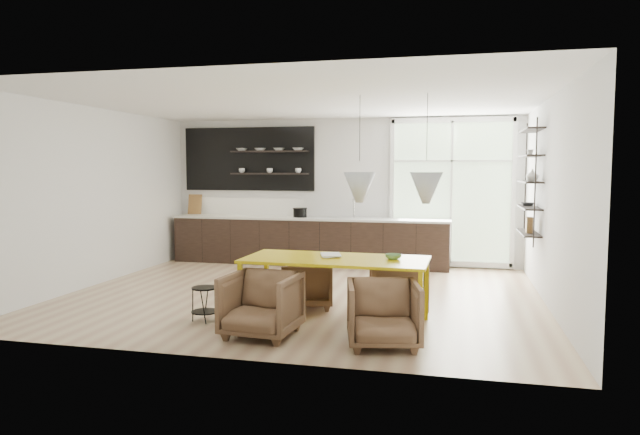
# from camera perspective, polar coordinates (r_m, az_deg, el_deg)

# --- Properties ---
(room) EXTENTS (7.02, 6.01, 2.91)m
(room) POSITION_cam_1_polar(r_m,az_deg,el_deg) (9.47, 3.35, 2.22)
(room) COLOR #CAB088
(room) RESTS_ON ground
(kitchen_run) EXTENTS (5.54, 0.69, 2.75)m
(kitchen_run) POSITION_cam_1_polar(r_m,az_deg,el_deg) (11.37, -1.59, -1.68)
(kitchen_run) COLOR black
(kitchen_run) RESTS_ON ground
(right_shelving) EXTENTS (0.26, 1.22, 1.90)m
(right_shelving) POSITION_cam_1_polar(r_m,az_deg,el_deg) (9.46, 20.28, 3.07)
(right_shelving) COLOR black
(right_shelving) RESTS_ON ground
(dining_table) EXTENTS (2.26, 1.06, 0.82)m
(dining_table) POSITION_cam_1_polar(r_m,az_deg,el_deg) (6.99, 1.58, -4.53)
(dining_table) COLOR #BEA204
(dining_table) RESTS_ON ground
(armchair_back_left) EXTENTS (0.81, 0.83, 0.64)m
(armchair_back_left) POSITION_cam_1_polar(r_m,az_deg,el_deg) (7.93, -1.20, -6.64)
(armchair_back_left) COLOR brown
(armchair_back_left) RESTS_ON ground
(armchair_back_right) EXTENTS (0.85, 0.87, 0.67)m
(armchair_back_right) POSITION_cam_1_polar(r_m,az_deg,el_deg) (7.67, 7.78, -6.94)
(armchair_back_right) COLOR brown
(armchair_back_right) RESTS_ON ground
(armchair_front_left) EXTENTS (0.84, 0.86, 0.73)m
(armchair_front_left) POSITION_cam_1_polar(r_m,az_deg,el_deg) (6.58, -5.88, -8.65)
(armchair_front_left) COLOR brown
(armchair_front_left) RESTS_ON ground
(armchair_front_right) EXTENTS (0.91, 0.92, 0.71)m
(armchair_front_right) POSITION_cam_1_polar(r_m,az_deg,el_deg) (6.24, 6.36, -9.54)
(armchair_front_right) COLOR brown
(armchair_front_right) RESTS_ON ground
(wire_stool) EXTENTS (0.34, 0.34, 0.43)m
(wire_stool) POSITION_cam_1_polar(r_m,az_deg,el_deg) (7.34, -11.45, -8.01)
(wire_stool) COLOR black
(wire_stool) RESTS_ON ground
(table_book) EXTENTS (0.33, 0.38, 0.03)m
(table_book) POSITION_cam_1_polar(r_m,az_deg,el_deg) (7.10, 0.10, -3.80)
(table_book) COLOR white
(table_book) RESTS_ON dining_table
(table_bowl) EXTENTS (0.20, 0.20, 0.06)m
(table_bowl) POSITION_cam_1_polar(r_m,az_deg,el_deg) (6.94, 7.34, -3.91)
(table_bowl) COLOR #5B8A51
(table_bowl) RESTS_ON dining_table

